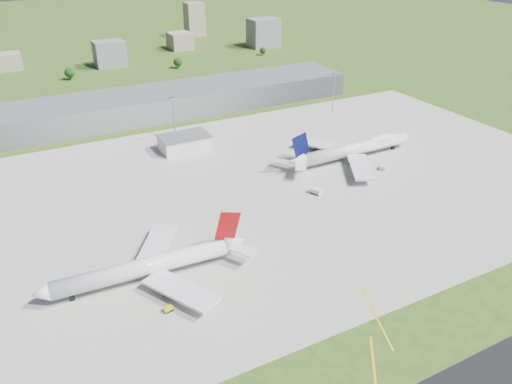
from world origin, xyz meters
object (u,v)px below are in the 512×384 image
airliner_red_twin (151,266)px  tug_yellow (169,309)px  van_white_near (316,191)px  van_white_far (382,167)px  airliner_blue_quad (355,149)px

airliner_red_twin → tug_yellow: 19.14m
tug_yellow → van_white_near: size_ratio=0.59×
airliner_red_twin → van_white_far: size_ratio=15.51×
airliner_red_twin → tug_yellow: bearing=91.4°
airliner_red_twin → tug_yellow: size_ratio=21.68×
airliner_blue_quad → tug_yellow: size_ratio=23.50×
airliner_blue_quad → tug_yellow: (-126.63, -67.94, -4.97)m
tug_yellow → van_white_far: van_white_far is taller
airliner_blue_quad → van_white_far: bearing=-76.4°
airliner_red_twin → tug_yellow: airliner_red_twin is taller
airliner_red_twin → van_white_far: 134.50m
van_white_far → airliner_blue_quad: bearing=69.1°
airliner_red_twin → van_white_far: (130.49, 32.33, -4.22)m
airliner_red_twin → van_white_far: bearing=-163.3°
airliner_blue_quad → van_white_near: 47.19m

